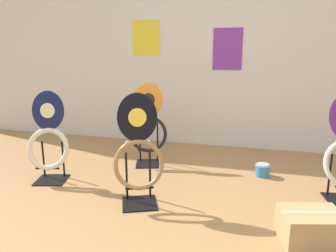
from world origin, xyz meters
The scene contains 6 objects.
wall_back centered at (0.00, 2.48, 1.30)m, with size 8.00×0.07×2.60m.
toilet_seat_display_jazz_black centered at (-0.33, 0.61, 0.42)m, with size 0.43×0.37×0.92m.
toilet_seat_display_navy_moon centered at (-1.32, 0.85, 0.39)m, with size 0.43×0.34×0.87m.
toilet_seat_display_orange_sun centered at (-0.56, 1.55, 0.41)m, with size 0.45×0.40×0.89m.
paint_can centered at (0.66, 1.50, 0.07)m, with size 0.15×0.15×0.13m.
storage_box centered at (0.95, 0.38, 0.11)m, with size 0.45×0.38×0.22m.
Camera 1 is at (0.54, -1.73, 1.25)m, focal length 35.00 mm.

